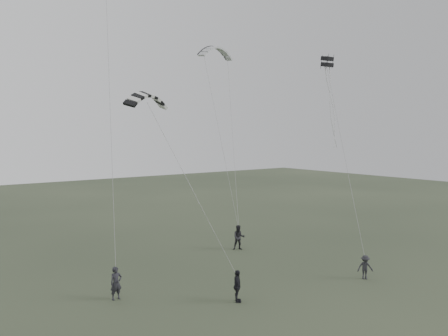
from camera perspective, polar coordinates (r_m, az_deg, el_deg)
ground at (r=26.02m, az=5.64°, el=-16.43°), size 140.00×140.00×0.00m
flyer_left at (r=25.97m, az=-13.92°, el=-14.39°), size 0.70×0.48×1.87m
flyer_right at (r=35.49m, az=1.96°, el=-9.06°), size 1.21×1.14×1.98m
flyer_center at (r=24.94m, az=1.75°, el=-15.16°), size 0.96×1.11×1.79m
flyer_far at (r=29.99m, az=17.95°, el=-12.23°), size 1.14×1.04×1.54m
kite_pale_large at (r=40.32m, az=-1.05°, el=15.46°), size 3.65×1.41×1.60m
kite_striped at (r=23.20m, az=-10.03°, el=9.44°), size 2.83×1.81×1.24m
kite_box at (r=34.12m, az=13.33°, el=13.36°), size 0.69×0.81×0.84m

